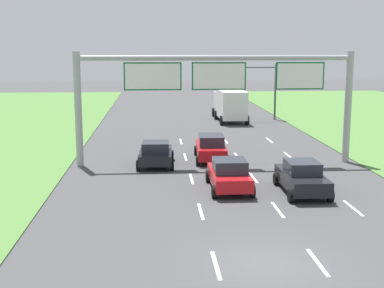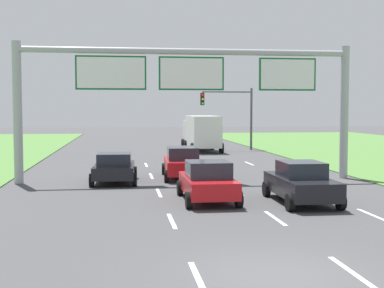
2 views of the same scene
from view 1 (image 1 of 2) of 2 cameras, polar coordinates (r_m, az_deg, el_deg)
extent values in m
plane|color=#424244|center=(18.79, 8.02, -12.52)|extent=(200.00, 200.00, 0.00)
cube|color=white|center=(18.52, 2.58, -12.76)|extent=(0.14, 2.40, 0.01)
cube|color=white|center=(24.12, 0.94, -7.19)|extent=(0.14, 2.40, 0.01)
cube|color=white|center=(29.88, -0.05, -3.73)|extent=(0.14, 2.40, 0.01)
cube|color=white|center=(35.72, -0.72, -1.39)|extent=(0.14, 2.40, 0.01)
cube|color=white|center=(41.60, -1.19, 0.28)|extent=(0.14, 2.40, 0.01)
cube|color=white|center=(19.21, 13.25, -12.16)|extent=(0.14, 2.40, 0.01)
cube|color=white|center=(24.66, 9.13, -6.92)|extent=(0.14, 2.40, 0.01)
cube|color=white|center=(30.32, 6.57, -3.59)|extent=(0.14, 2.40, 0.01)
cube|color=white|center=(36.08, 4.84, -1.31)|extent=(0.14, 2.40, 0.01)
cube|color=white|center=(41.92, 3.59, 0.34)|extent=(0.14, 2.40, 0.01)
cube|color=white|center=(25.67, 16.81, -6.55)|extent=(0.14, 2.40, 0.01)
cube|color=white|center=(31.14, 12.93, -3.42)|extent=(0.14, 2.40, 0.01)
cube|color=white|center=(36.78, 10.24, -1.22)|extent=(0.14, 2.40, 0.01)
cube|color=white|center=(42.52, 8.27, 0.39)|extent=(0.14, 2.40, 0.01)
cube|color=red|center=(34.68, 2.02, -0.63)|extent=(1.97, 4.50, 0.70)
cube|color=#232833|center=(34.37, 2.05, 0.42)|extent=(1.65, 2.28, 0.66)
cylinder|color=black|center=(36.33, 0.41, -0.68)|extent=(0.25, 0.65, 0.64)
cylinder|color=black|center=(36.45, 3.29, -0.67)|extent=(0.25, 0.65, 0.64)
cylinder|color=black|center=(33.07, 0.62, -1.79)|extent=(0.25, 0.65, 0.64)
cylinder|color=black|center=(33.20, 3.78, -1.76)|extent=(0.25, 0.65, 0.64)
cube|color=black|center=(33.24, -3.89, -1.22)|extent=(2.11, 4.16, 0.60)
cube|color=#232833|center=(33.05, -3.90, -0.26)|extent=(1.71, 1.86, 0.56)
cylinder|color=black|center=(34.82, -5.44, -1.22)|extent=(0.24, 0.65, 0.64)
cylinder|color=black|center=(34.75, -2.15, -1.20)|extent=(0.24, 0.65, 0.64)
cylinder|color=black|center=(31.89, -5.77, -2.29)|extent=(0.24, 0.65, 0.64)
cylinder|color=black|center=(31.82, -2.17, -2.28)|extent=(0.24, 0.65, 0.64)
cube|color=red|center=(27.62, 3.98, -3.55)|extent=(1.86, 4.26, 0.65)
cube|color=#232833|center=(27.29, 4.05, -2.32)|extent=(1.65, 1.82, 0.65)
cylinder|color=black|center=(29.12, 1.71, -3.47)|extent=(0.22, 0.64, 0.64)
cylinder|color=black|center=(29.35, 5.38, -3.40)|extent=(0.22, 0.64, 0.64)
cylinder|color=black|center=(26.08, 2.37, -5.12)|extent=(0.22, 0.64, 0.64)
cylinder|color=black|center=(26.34, 6.46, -5.02)|extent=(0.22, 0.64, 0.64)
cube|color=black|center=(27.49, 11.64, -3.76)|extent=(1.92, 4.42, 0.70)
cube|color=#232833|center=(27.35, 11.68, -2.42)|extent=(1.58, 1.88, 0.60)
cylinder|color=black|center=(28.91, 8.95, -3.69)|extent=(0.23, 0.64, 0.64)
cylinder|color=black|center=(29.37, 12.60, -3.60)|extent=(0.23, 0.64, 0.64)
cylinder|color=black|center=(25.80, 10.49, -5.46)|extent=(0.23, 0.64, 0.64)
cylinder|color=black|center=(26.32, 14.55, -5.31)|extent=(0.23, 0.64, 0.64)
cube|color=silver|center=(56.12, 3.55, 4.47)|extent=(2.24, 2.14, 2.20)
cube|color=silver|center=(52.28, 4.19, 4.29)|extent=(2.46, 5.40, 2.66)
cylinder|color=black|center=(56.57, 2.32, 3.41)|extent=(0.30, 0.91, 0.90)
cylinder|color=black|center=(56.91, 4.59, 3.43)|extent=(0.30, 0.91, 0.90)
cylinder|color=black|center=(54.30, 2.55, 3.12)|extent=(0.30, 0.91, 0.90)
cylinder|color=black|center=(54.67, 5.07, 3.14)|extent=(0.30, 0.91, 0.90)
cylinder|color=black|center=(50.22, 3.19, 2.52)|extent=(0.30, 0.91, 0.90)
cylinder|color=black|center=(50.62, 5.90, 2.54)|extent=(0.30, 0.91, 0.90)
cylinder|color=#9EA0A5|center=(33.28, -12.04, 3.61)|extent=(0.44, 0.44, 7.00)
cylinder|color=#9EA0A5|center=(35.12, 16.29, 3.77)|extent=(0.44, 0.44, 7.00)
cylinder|color=#9EA0A5|center=(32.95, 2.56, 9.17)|extent=(16.80, 0.32, 0.32)
cube|color=#0C5B28|center=(32.78, -4.21, 7.21)|extent=(3.51, 0.12, 1.69)
cube|color=white|center=(32.72, -4.21, 7.20)|extent=(3.35, 0.01, 1.53)
cube|color=#0C5B28|center=(33.02, 2.89, 7.25)|extent=(3.34, 0.12, 1.69)
cube|color=white|center=(32.95, 2.90, 7.24)|extent=(3.18, 0.01, 1.53)
cube|color=#0C5B28|center=(33.99, 11.44, 7.14)|extent=(3.03, 0.12, 1.69)
cube|color=white|center=(33.93, 11.47, 7.14)|extent=(2.87, 0.01, 1.53)
cylinder|color=#47494F|center=(54.52, 8.87, 5.52)|extent=(0.20, 0.20, 5.60)
cylinder|color=#47494F|center=(53.92, 6.59, 8.13)|extent=(4.50, 0.14, 0.14)
cube|color=black|center=(53.58, 4.19, 7.46)|extent=(0.32, 0.36, 1.10)
sphere|color=red|center=(53.36, 4.23, 7.84)|extent=(0.22, 0.22, 0.22)
sphere|color=orange|center=(53.38, 4.22, 7.45)|extent=(0.22, 0.22, 0.22)
sphere|color=green|center=(53.40, 4.22, 7.05)|extent=(0.22, 0.22, 0.22)
camera|label=2|loc=(6.70, -0.25, -22.24)|focal=50.00mm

